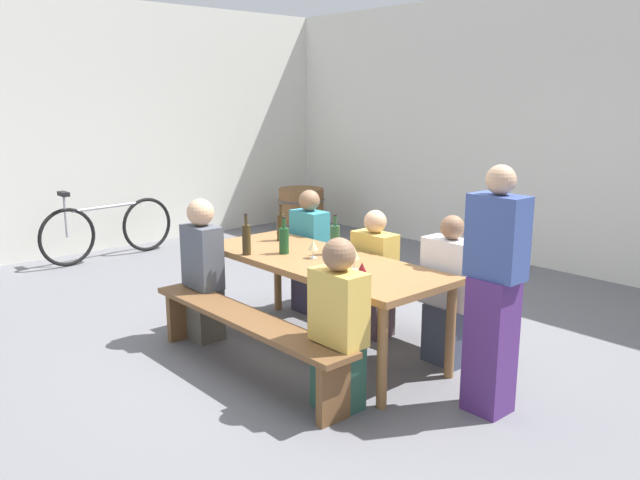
% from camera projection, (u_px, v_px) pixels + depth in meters
% --- Properties ---
extents(ground_plane, '(24.00, 24.00, 0.00)m').
position_uv_depth(ground_plane, '(320.00, 349.00, 5.14)').
color(ground_plane, slate).
extents(back_wall, '(14.00, 0.20, 3.20)m').
position_uv_depth(back_wall, '(569.00, 131.00, 7.21)').
color(back_wall, silver).
rests_on(back_wall, ground).
extents(side_wall, '(0.20, 7.90, 3.20)m').
position_uv_depth(side_wall, '(83.00, 127.00, 8.14)').
color(side_wall, silver).
rests_on(side_wall, ground).
extents(tasting_table, '(2.17, 0.83, 0.75)m').
position_uv_depth(tasting_table, '(320.00, 268.00, 4.99)').
color(tasting_table, olive).
rests_on(tasting_table, ground).
extents(bench_near, '(2.07, 0.30, 0.45)m').
position_uv_depth(bench_near, '(246.00, 328.00, 4.60)').
color(bench_near, brown).
rests_on(bench_near, ground).
extents(bench_far, '(2.07, 0.30, 0.45)m').
position_uv_depth(bench_far, '(382.00, 289.00, 5.52)').
color(bench_far, brown).
rests_on(bench_far, ground).
extents(wine_bottle_0, '(0.07, 0.07, 0.33)m').
position_uv_depth(wine_bottle_0, '(246.00, 239.00, 5.08)').
color(wine_bottle_0, '#332814').
rests_on(wine_bottle_0, tasting_table).
extents(wine_bottle_1, '(0.08, 0.08, 0.30)m').
position_uv_depth(wine_bottle_1, '(284.00, 240.00, 5.12)').
color(wine_bottle_1, '#194723').
rests_on(wine_bottle_1, tasting_table).
extents(wine_bottle_2, '(0.08, 0.08, 0.32)m').
position_uv_depth(wine_bottle_2, '(335.00, 239.00, 5.10)').
color(wine_bottle_2, '#234C2D').
rests_on(wine_bottle_2, tasting_table).
extents(wine_bottle_3, '(0.07, 0.07, 0.32)m').
position_uv_depth(wine_bottle_3, '(281.00, 227.00, 5.59)').
color(wine_bottle_3, '#332814').
rests_on(wine_bottle_3, tasting_table).
extents(wine_glass_0, '(0.08, 0.08, 0.18)m').
position_uv_depth(wine_glass_0, '(354.00, 254.00, 4.62)').
color(wine_glass_0, silver).
rests_on(wine_glass_0, tasting_table).
extents(wine_glass_1, '(0.08, 0.08, 0.15)m').
position_uv_depth(wine_glass_1, '(313.00, 245.00, 4.97)').
color(wine_glass_1, silver).
rests_on(wine_glass_1, tasting_table).
extents(wine_glass_2, '(0.07, 0.07, 0.17)m').
position_uv_depth(wine_glass_2, '(362.00, 269.00, 4.21)').
color(wine_glass_2, silver).
rests_on(wine_glass_2, tasting_table).
extents(seated_guest_near_0, '(0.35, 0.24, 1.19)m').
position_uv_depth(seated_guest_near_0, '(203.00, 272.00, 5.25)').
color(seated_guest_near_0, '#544F43').
rests_on(seated_guest_near_0, ground).
extents(seated_guest_near_1, '(0.37, 0.24, 1.14)m').
position_uv_depth(seated_guest_near_1, '(338.00, 329.00, 4.06)').
color(seated_guest_near_1, '#295241').
rests_on(seated_guest_near_1, ground).
extents(seated_guest_far_0, '(0.35, 0.24, 1.15)m').
position_uv_depth(seated_guest_far_0, '(310.00, 254.00, 5.96)').
color(seated_guest_far_0, '#352E43').
rests_on(seated_guest_far_0, ground).
extents(seated_guest_far_1, '(0.38, 0.24, 1.08)m').
position_uv_depth(seated_guest_far_1, '(374.00, 277.00, 5.36)').
color(seated_guest_far_1, '#4F3840').
rests_on(seated_guest_far_1, ground).
extents(seated_guest_far_2, '(0.42, 0.24, 1.14)m').
position_uv_depth(seated_guest_far_2, '(449.00, 295.00, 4.79)').
color(seated_guest_far_2, '#3D4557').
rests_on(seated_guest_far_2, ground).
extents(standing_host, '(0.35, 0.24, 1.59)m').
position_uv_depth(standing_host, '(494.00, 296.00, 3.98)').
color(standing_host, '#4E296F').
rests_on(standing_host, ground).
extents(wine_barrel, '(0.70, 0.70, 0.67)m').
position_uv_depth(wine_barrel, '(301.00, 211.00, 9.46)').
color(wine_barrel, brown).
rests_on(wine_barrel, ground).
extents(parked_bicycle_0, '(0.24, 1.78, 0.90)m').
position_uv_depth(parked_bicycle_0, '(108.00, 229.00, 7.96)').
color(parked_bicycle_0, black).
rests_on(parked_bicycle_0, ground).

